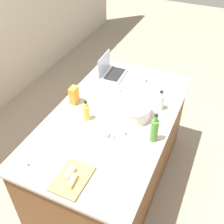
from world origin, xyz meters
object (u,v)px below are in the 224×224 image
(cutting_board, at_px, (72,179))
(ramekin_medium, at_px, (105,134))
(bottle_vinegar, at_px, (160,102))
(butter_stick_left, at_px, (72,181))
(ramekin_small, at_px, (125,95))
(bottle_olive, at_px, (154,130))
(mixing_bowl_large, at_px, (134,110))
(candy_bag, at_px, (74,95))
(butter_stick_right, at_px, (70,173))
(laptop, at_px, (111,71))
(bottle_oil, at_px, (86,112))

(cutting_board, xyz_separation_m, ramekin_medium, (0.49, -0.02, 0.01))
(bottle_vinegar, height_order, butter_stick_left, bottle_vinegar)
(ramekin_small, relative_size, ramekin_medium, 1.25)
(bottle_vinegar, bearing_deg, bottle_olive, -170.01)
(mixing_bowl_large, distance_m, candy_bag, 0.58)
(butter_stick_right, distance_m, ramekin_medium, 0.47)
(bottle_vinegar, xyz_separation_m, ramekin_medium, (-0.53, 0.31, -0.06))
(laptop, height_order, bottle_olive, bottle_olive)
(laptop, height_order, bottle_oil, laptop)
(laptop, distance_m, ramekin_medium, 0.93)
(bottle_olive, xyz_separation_m, ramekin_medium, (-0.12, 0.38, -0.09))
(bottle_vinegar, relative_size, cutting_board, 0.64)
(bottle_oil, xyz_separation_m, ramekin_small, (0.44, -0.18, -0.05))
(bottle_olive, xyz_separation_m, ramekin_small, (0.44, 0.43, -0.08))
(bottle_oil, relative_size, ramekin_medium, 2.53)
(ramekin_medium, height_order, candy_bag, candy_bag)
(laptop, height_order, bottle_vinegar, laptop)
(bottle_vinegar, height_order, ramekin_medium, bottle_vinegar)
(bottle_olive, xyz_separation_m, butter_stick_right, (-0.59, 0.42, -0.07))
(bottle_olive, relative_size, ramekin_small, 2.80)
(mixing_bowl_large, bearing_deg, bottle_olive, -129.48)
(bottle_oil, bearing_deg, bottle_olive, -90.32)
(butter_stick_left, bearing_deg, ramekin_small, 2.82)
(mixing_bowl_large, height_order, bottle_oil, bottle_oil)
(butter_stick_left, relative_size, ramekin_medium, 1.43)
(mixing_bowl_large, bearing_deg, candy_bag, 94.10)
(bottle_vinegar, xyz_separation_m, ramekin_small, (0.04, 0.36, -0.05))
(bottle_olive, distance_m, candy_bag, 0.84)
(mixing_bowl_large, height_order, bottle_vinegar, bottle_vinegar)
(bottle_oil, relative_size, butter_stick_right, 1.76)
(bottle_oil, relative_size, bottle_olive, 0.72)
(mixing_bowl_large, height_order, ramekin_small, mixing_bowl_large)
(cutting_board, bearing_deg, laptop, 13.52)
(mixing_bowl_large, distance_m, bottle_oil, 0.42)
(bottle_vinegar, distance_m, butter_stick_right, 1.05)
(laptop, bearing_deg, ramekin_small, -135.91)
(bottle_vinegar, bearing_deg, butter_stick_right, 160.72)
(laptop, distance_m, bottle_vinegar, 0.74)
(bottle_oil, xyz_separation_m, butter_stick_left, (-0.64, -0.24, -0.04))
(butter_stick_left, distance_m, ramekin_small, 1.09)
(bottle_vinegar, xyz_separation_m, cutting_board, (-1.01, 0.33, -0.07))
(laptop, relative_size, cutting_board, 1.04)
(bottle_olive, bearing_deg, cutting_board, 146.75)
(bottle_olive, height_order, candy_bag, bottle_olive)
(butter_stick_right, height_order, candy_bag, candy_bag)
(ramekin_small, bearing_deg, laptop, 44.09)
(butter_stick_right, height_order, ramekin_medium, butter_stick_right)
(bottle_olive, height_order, cutting_board, bottle_olive)
(butter_stick_right, distance_m, candy_bag, 0.86)
(cutting_board, distance_m, ramekin_medium, 0.49)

